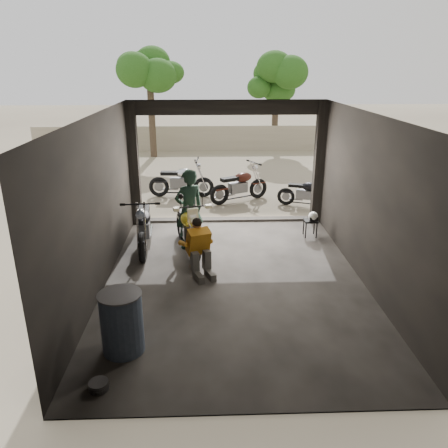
{
  "coord_description": "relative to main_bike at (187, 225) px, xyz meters",
  "views": [
    {
      "loc": [
        -0.48,
        -7.67,
        4.02
      ],
      "look_at": [
        -0.18,
        0.6,
        0.98
      ],
      "focal_mm": 35.0,
      "sensor_mm": 36.0,
      "label": 1
    }
  ],
  "objects": [
    {
      "name": "outside_bike_a",
      "position": [
        -0.38,
        4.31,
        -0.01
      ],
      "size": [
        1.85,
        0.85,
        1.22
      ],
      "primitive_type": null,
      "rotation": [
        0.0,
        0.0,
        1.51
      ],
      "color": "black",
      "rests_on": "ground"
    },
    {
      "name": "ground",
      "position": [
        0.97,
        -1.58,
        -0.62
      ],
      "size": [
        80.0,
        80.0,
        0.0
      ],
      "primitive_type": "plane",
      "color": "#7A6D56",
      "rests_on": "ground"
    },
    {
      "name": "boundary_wall",
      "position": [
        0.97,
        12.42,
        -0.02
      ],
      "size": [
        18.0,
        0.3,
        1.2
      ],
      "primitive_type": "cube",
      "color": "gray",
      "rests_on": "ground"
    },
    {
      "name": "outside_bike_b",
      "position": [
        1.44,
        3.73,
        -0.02
      ],
      "size": [
        1.91,
        1.48,
        1.2
      ],
      "primitive_type": null,
      "rotation": [
        0.0,
        0.0,
        2.06
      ],
      "color": "#421810",
      "rests_on": "ground"
    },
    {
      "name": "oil_drum",
      "position": [
        -0.8,
        -3.74,
        -0.15
      ],
      "size": [
        0.63,
        0.63,
        0.95
      ],
      "primitive_type": "cylinder",
      "rotation": [
        0.0,
        0.0,
        -0.02
      ],
      "color": "#425470",
      "rests_on": "ground"
    },
    {
      "name": "sign_post",
      "position": [
        4.3,
        1.26,
        1.14
      ],
      "size": [
        0.86,
        0.08,
        2.58
      ],
      "rotation": [
        0.0,
        0.0,
        -0.4
      ],
      "color": "black",
      "rests_on": "ground"
    },
    {
      "name": "stool",
      "position": [
        2.97,
        0.71,
        -0.25
      ],
      "size": [
        0.32,
        0.32,
        0.44
      ],
      "rotation": [
        0.0,
        0.0,
        -0.44
      ],
      "color": "black",
      "rests_on": "ground"
    },
    {
      "name": "tree_left",
      "position": [
        -2.03,
        10.92,
        3.36
      ],
      "size": [
        2.2,
        2.2,
        5.6
      ],
      "color": "#382B1E",
      "rests_on": "ground"
    },
    {
      "name": "left_bike",
      "position": [
        -1.0,
        0.14,
        0.01
      ],
      "size": [
        0.92,
        1.94,
        1.27
      ],
      "primitive_type": null,
      "rotation": [
        0.0,
        0.0,
        0.08
      ],
      "color": "black",
      "rests_on": "ground"
    },
    {
      "name": "tree_right",
      "position": [
        3.77,
        12.42,
        2.94
      ],
      "size": [
        2.2,
        2.2,
        5.0
      ],
      "color": "#382B1E",
      "rests_on": "ground"
    },
    {
      "name": "rider",
      "position": [
        0.04,
        0.12,
        0.31
      ],
      "size": [
        0.81,
        0.71,
        1.87
      ],
      "primitive_type": "imported",
      "rotation": [
        0.0,
        0.0,
        3.62
      ],
      "color": "black",
      "rests_on": "ground"
    },
    {
      "name": "mechanic",
      "position": [
        0.31,
        -1.32,
        -0.05
      ],
      "size": [
        0.82,
        0.94,
        1.14
      ],
      "primitive_type": null,
      "rotation": [
        0.0,
        0.0,
        0.36
      ],
      "color": "orange",
      "rests_on": "ground"
    },
    {
      "name": "garage",
      "position": [
        0.97,
        -1.03,
        0.66
      ],
      "size": [
        7.0,
        7.13,
        3.2
      ],
      "color": "#2D2B28",
      "rests_on": "ground"
    },
    {
      "name": "main_bike",
      "position": [
        0.0,
        0.0,
        0.0
      ],
      "size": [
        1.21,
        2.0,
        1.24
      ],
      "primitive_type": null,
      "rotation": [
        0.0,
        0.0,
        0.25
      ],
      "color": "white",
      "rests_on": "ground"
    },
    {
      "name": "outside_bike_c",
      "position": [
        3.37,
        3.12,
        -0.12
      ],
      "size": [
        1.6,
        1.07,
        1.0
      ],
      "primitive_type": null,
      "rotation": [
        0.0,
        0.0,
        1.23
      ],
      "color": "black",
      "rests_on": "ground"
    },
    {
      "name": "helmet",
      "position": [
        3.02,
        0.66,
        -0.07
      ],
      "size": [
        0.25,
        0.26,
        0.22
      ],
      "primitive_type": "ellipsoid",
      "rotation": [
        0.0,
        0.0,
        0.07
      ],
      "color": "white",
      "rests_on": "stool"
    }
  ]
}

